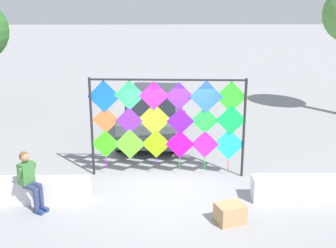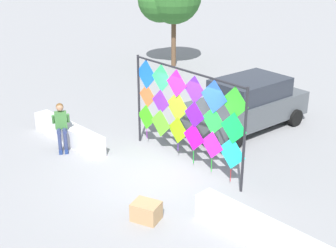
{
  "view_description": "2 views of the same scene",
  "coord_description": "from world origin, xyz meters",
  "px_view_note": "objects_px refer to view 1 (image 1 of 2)",
  "views": [
    {
      "loc": [
        -0.26,
        -10.24,
        5.0
      ],
      "look_at": [
        -0.07,
        0.37,
        1.78
      ],
      "focal_mm": 46.96,
      "sensor_mm": 36.0,
      "label": 1
    },
    {
      "loc": [
        8.07,
        -7.29,
        6.03
      ],
      "look_at": [
        -0.31,
        0.82,
        1.27
      ],
      "focal_mm": 49.03,
      "sensor_mm": 36.0,
      "label": 2
    }
  ],
  "objects_px": {
    "parked_car": "(154,114)",
    "cardboard_box_large": "(230,213)",
    "kite_display_rack": "(168,118)",
    "seated_vendor": "(29,177)"
  },
  "relations": [
    {
      "from": "kite_display_rack",
      "to": "cardboard_box_large",
      "type": "xyz_separation_m",
      "value": [
        1.34,
        -2.68,
        -1.47
      ]
    },
    {
      "from": "seated_vendor",
      "to": "parked_car",
      "type": "relative_size",
      "value": 0.32
    },
    {
      "from": "seated_vendor",
      "to": "cardboard_box_large",
      "type": "xyz_separation_m",
      "value": [
        4.63,
        -0.7,
        -0.63
      ]
    },
    {
      "from": "kite_display_rack",
      "to": "parked_car",
      "type": "height_order",
      "value": "kite_display_rack"
    },
    {
      "from": "kite_display_rack",
      "to": "cardboard_box_large",
      "type": "height_order",
      "value": "kite_display_rack"
    },
    {
      "from": "parked_car",
      "to": "cardboard_box_large",
      "type": "relative_size",
      "value": 7.36
    },
    {
      "from": "kite_display_rack",
      "to": "cardboard_box_large",
      "type": "bearing_deg",
      "value": -63.44
    },
    {
      "from": "kite_display_rack",
      "to": "parked_car",
      "type": "xyz_separation_m",
      "value": [
        -0.45,
        3.41,
        -0.83
      ]
    },
    {
      "from": "kite_display_rack",
      "to": "seated_vendor",
      "type": "distance_m",
      "value": 3.93
    },
    {
      "from": "seated_vendor",
      "to": "kite_display_rack",
      "type": "bearing_deg",
      "value": 31.14
    }
  ]
}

